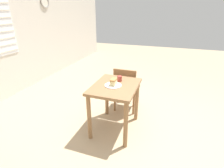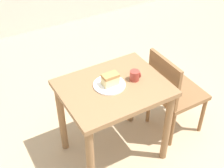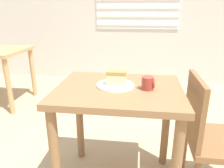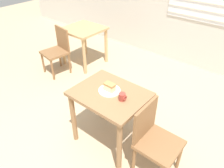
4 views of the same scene
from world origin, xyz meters
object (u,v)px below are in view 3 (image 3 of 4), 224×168
object	(u,v)px
dining_table_near	(119,108)
cake_slice	(117,78)
plate	(115,85)
chair_near_window	(211,135)
coffee_mug	(148,83)

from	to	relation	value
dining_table_near	cake_slice	size ratio (longest dim) A/B	6.52
dining_table_near	plate	bearing A→B (deg)	136.84
chair_near_window	coffee_mug	size ratio (longest dim) A/B	10.33
coffee_mug	cake_slice	bearing A→B (deg)	171.01
plate	cake_slice	distance (m)	0.05
plate	cake_slice	size ratio (longest dim) A/B	1.99
chair_near_window	plate	world-z (taller)	chair_near_window
dining_table_near	coffee_mug	bearing A→B (deg)	-3.97
dining_table_near	plate	distance (m)	0.16
dining_table_near	cake_slice	xyz separation A→B (m)	(-0.02, 0.02, 0.20)
chair_near_window	plate	xyz separation A→B (m)	(-0.63, 0.04, 0.30)
chair_near_window	coffee_mug	xyz separation A→B (m)	(-0.42, -0.00, 0.33)
cake_slice	coffee_mug	size ratio (longest dim) A/B	1.51
dining_table_near	chair_near_window	world-z (taller)	chair_near_window
dining_table_near	chair_near_window	xyz separation A→B (m)	(0.60, -0.01, -0.15)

